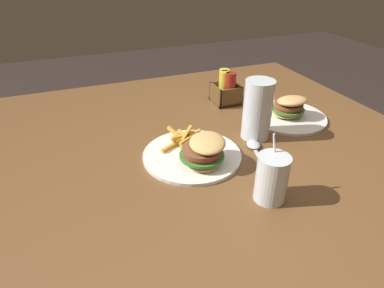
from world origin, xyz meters
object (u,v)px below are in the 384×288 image
beer_glass (257,111)px  juice_glass (271,180)px  meal_plate_near (197,152)px  condiment_caddy (226,90)px  meal_plate_far (288,112)px  spoon (254,146)px

beer_glass → juice_glass: bearing=-24.5°
meal_plate_near → juice_glass: 0.24m
beer_glass → condiment_caddy: 0.28m
meal_plate_near → beer_glass: 0.24m
meal_plate_near → juice_glass: (0.21, 0.10, 0.03)m
juice_glass → meal_plate_far: size_ratio=0.60×
beer_glass → spoon: bearing=-32.0°
meal_plate_near → meal_plate_far: meal_plate_near is taller
beer_glass → spoon: size_ratio=1.15×
meal_plate_near → condiment_caddy: (-0.33, 0.26, 0.02)m
spoon → meal_plate_far: meal_plate_far is taller
meal_plate_far → spoon: bearing=-58.2°
meal_plate_near → meal_plate_far: 0.42m
meal_plate_far → condiment_caddy: size_ratio=2.17×
juice_glass → condiment_caddy: (-0.55, 0.16, -0.00)m
spoon → meal_plate_far: size_ratio=0.60×
spoon → meal_plate_far: bearing=-43.3°
meal_plate_near → spoon: meal_plate_near is taller
spoon → condiment_caddy: size_ratio=1.30×
spoon → meal_plate_far: (-0.13, 0.21, 0.02)m
meal_plate_far → juice_glass: bearing=-41.1°
meal_plate_far → condiment_caddy: (-0.21, -0.14, 0.03)m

